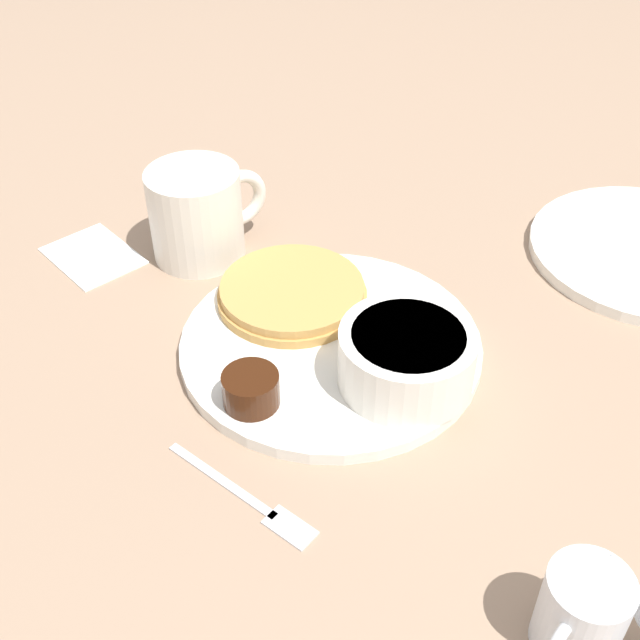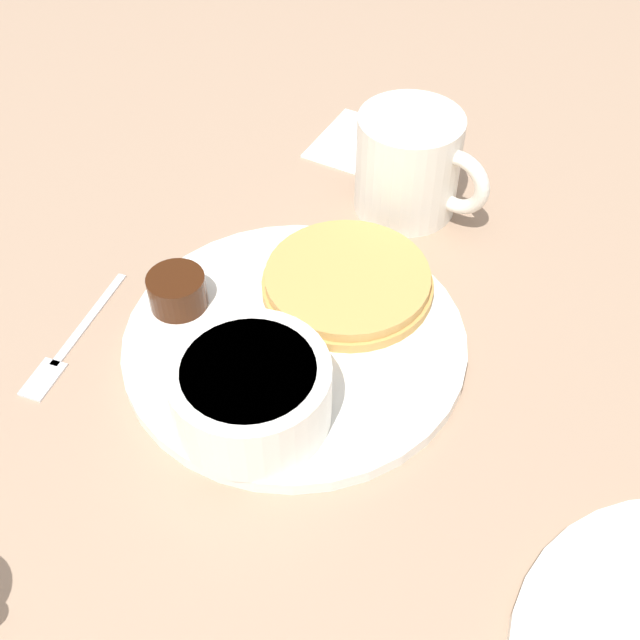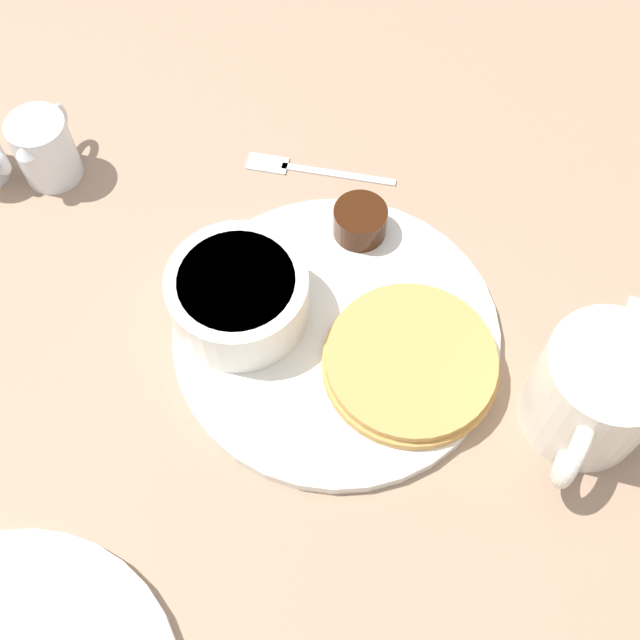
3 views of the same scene
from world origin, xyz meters
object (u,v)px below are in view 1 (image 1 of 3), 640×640
object	(u,v)px
creamer_pitcher_near	(581,613)
fork	(255,503)
bowl	(407,356)
coffee_mug	(199,214)
plate	(331,345)

from	to	relation	value
creamer_pitcher_near	fork	distance (m)	0.23
bowl	fork	size ratio (longest dim) A/B	0.81
coffee_mug	bowl	bearing A→B (deg)	-174.27
creamer_pitcher_near	fork	bearing A→B (deg)	25.03
plate	bowl	size ratio (longest dim) A/B	2.37
bowl	plate	bearing A→B (deg)	12.27
creamer_pitcher_near	fork	world-z (taller)	creamer_pitcher_near
bowl	creamer_pitcher_near	distance (m)	0.24
coffee_mug	plate	bearing A→B (deg)	-176.87
bowl	creamer_pitcher_near	bearing A→B (deg)	163.56
coffee_mug	creamer_pitcher_near	bearing A→B (deg)	175.51
coffee_mug	fork	xyz separation A→B (m)	(-0.30, 0.14, -0.05)
plate	creamer_pitcher_near	xyz separation A→B (m)	(-0.31, 0.05, 0.03)
fork	coffee_mug	bearing A→B (deg)	-24.58
coffee_mug	fork	world-z (taller)	coffee_mug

